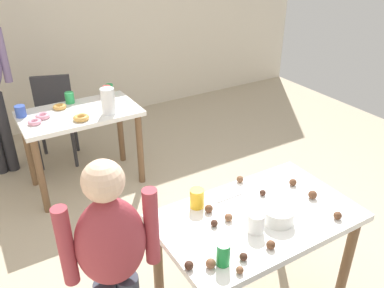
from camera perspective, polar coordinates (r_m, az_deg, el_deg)
The scene contains 33 objects.
ground_plane at distance 2.99m, azimuth 6.91°, elevation -18.17°, with size 6.40×6.40×0.00m, color tan.
wall_back at distance 5.03m, azimuth -15.84°, elevation 17.50°, with size 6.40×0.10×2.60m, color beige.
dining_table_near at distance 2.37m, azimuth 9.19°, elevation -12.14°, with size 1.12×0.68×0.75m.
dining_table_far at distance 3.70m, azimuth -15.60°, elevation 2.66°, with size 1.02×0.61×0.75m.
chair_far_table at distance 4.32m, azimuth -19.10°, elevation 4.07°, with size 0.51×0.51×0.87m.
person_girl_near at distance 1.96m, azimuth -11.17°, elevation -16.44°, with size 0.46×0.26×1.34m.
mixing_bowl at distance 2.24m, azimuth 12.24°, elevation -9.92°, with size 0.17×0.17×0.08m, color white.
soda_can at distance 1.95m, azimuth 4.49°, elevation -15.44°, with size 0.07×0.07×0.12m, color #198438.
fork_near at distance 2.40m, azimuth 5.35°, elevation -7.65°, with size 0.17×0.02×0.01m, color silver.
cup_near_0 at distance 2.29m, azimuth 0.68°, elevation -7.74°, with size 0.08×0.08×0.12m, color yellow.
cup_near_1 at distance 2.15m, azimuth 9.14°, elevation -11.07°, with size 0.09×0.09×0.11m, color white.
cake_ball_0 at distance 2.08m, azimuth 11.21°, elevation -13.96°, with size 0.05×0.05×0.05m, color brown.
cake_ball_1 at distance 2.44m, azimuth 10.09°, elevation -6.88°, with size 0.04×0.04×0.04m, color #3D2319.
cake_ball_2 at distance 2.27m, azimuth 2.41°, elevation -9.23°, with size 0.05×0.05×0.05m, color brown.
cake_ball_3 at distance 2.18m, azimuth 3.21°, elevation -11.25°, with size 0.04×0.04×0.04m, color #3D2319.
cake_ball_4 at distance 2.36m, azimuth 20.12°, elevation -9.60°, with size 0.05×0.05×0.05m, color brown.
cake_ball_5 at distance 1.95m, azimuth -0.44°, elevation -16.98°, with size 0.04×0.04×0.04m, color #3D2319.
cake_ball_6 at distance 1.95m, azimuth 2.70°, elevation -16.71°, with size 0.05×0.05×0.05m, color brown.
cake_ball_7 at distance 2.53m, azimuth 6.80°, elevation -5.06°, with size 0.04×0.04×0.04m, color brown.
cake_ball_8 at distance 1.94m, azimuth 6.86°, elevation -17.47°, with size 0.04×0.04×0.04m, color brown.
cake_ball_9 at distance 2.56m, azimuth 14.25°, elevation -5.33°, with size 0.05×0.05×0.05m, color brown.
cake_ball_10 at distance 2.22m, azimuth 5.26°, elevation -10.42°, with size 0.04×0.04×0.04m, color brown.
cake_ball_11 at distance 2.00m, azimuth 7.38°, elevation -15.72°, with size 0.04×0.04×0.04m, color #3D2319.
cake_ball_12 at distance 2.48m, azimuth 16.88°, elevation -6.96°, with size 0.05×0.05×0.05m, color brown.
pitcher_far at distance 3.50m, azimuth -11.93°, elevation 6.03°, with size 0.12×0.12×0.23m, color white.
cup_far_0 at distance 3.84m, azimuth -17.12°, elevation 6.36°, with size 0.08×0.08×0.10m, color green.
cup_far_1 at distance 3.88m, azimuth -12.06°, elevation 7.31°, with size 0.07×0.07×0.12m, color red.
cup_far_2 at distance 3.69m, azimuth -23.35°, elevation 4.33°, with size 0.09×0.09×0.10m, color #3351B2.
cup_far_3 at distance 3.96m, azimuth -11.72°, elevation 7.67°, with size 0.07×0.07×0.10m, color green.
donut_far_0 at distance 3.61m, azimuth -20.58°, elevation 3.78°, with size 0.12×0.12×0.04m, color pink.
donut_far_1 at distance 3.52m, azimuth -21.62°, elevation 2.94°, with size 0.11×0.11×0.03m, color pink.
donut_far_2 at distance 3.75m, azimuth -18.43°, elevation 5.08°, with size 0.12×0.12×0.03m, color gold.
donut_far_3 at distance 3.47m, azimuth -15.60°, elevation 3.64°, with size 0.13×0.13×0.04m, color gold.
Camera 1 is at (-1.34, -1.57, 2.16)m, focal length 37.26 mm.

